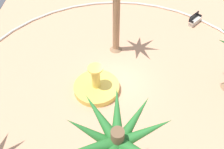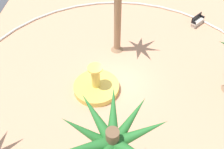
% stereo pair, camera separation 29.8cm
% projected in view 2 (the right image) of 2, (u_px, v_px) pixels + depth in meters
% --- Properties ---
extents(ground_plane, '(80.00, 80.00, 0.00)m').
position_uv_depth(ground_plane, '(118.00, 82.00, 17.79)').
color(ground_plane, tan).
extents(plaza_curb, '(23.47, 23.47, 0.20)m').
position_uv_depth(plaza_curb, '(118.00, 81.00, 17.72)').
color(plaza_curb, silver).
rests_on(plaza_curb, ground).
extents(fountain, '(3.27, 3.27, 2.22)m').
position_uv_depth(fountain, '(96.00, 86.00, 17.04)').
color(fountain, gold).
rests_on(fountain, ground).
extents(palm_tree_near_fountain, '(4.45, 4.41, 5.83)m').
position_uv_depth(palm_tree_near_fountain, '(112.00, 147.00, 9.34)').
color(palm_tree_near_fountain, brown).
rests_on(palm_tree_near_fountain, ground).
extents(bench_east, '(1.48, 1.49, 1.00)m').
position_uv_depth(bench_east, '(197.00, 22.00, 22.78)').
color(bench_east, beige).
rests_on(bench_east, ground).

